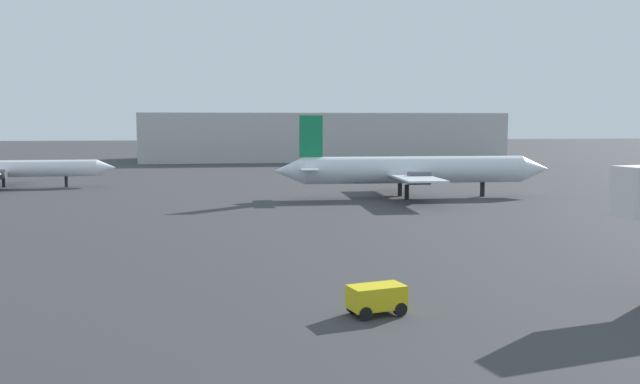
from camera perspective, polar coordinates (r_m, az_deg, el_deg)
name	(u,v)px	position (r m, az deg, el deg)	size (l,w,h in m)	color
airplane_distant	(412,170)	(74.25, 7.88, 1.88)	(31.07, 20.48, 9.02)	silver
airplane_far_left	(6,169)	(92.91, -25.22, 1.81)	(26.11, 19.04, 8.14)	white
baggage_cart	(377,298)	(29.30, 4.85, -8.98)	(2.64, 1.88, 1.30)	gold
terminal_building	(320,136)	(150.00, 0.04, 4.76)	(76.80, 26.27, 10.17)	#B7B7B2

